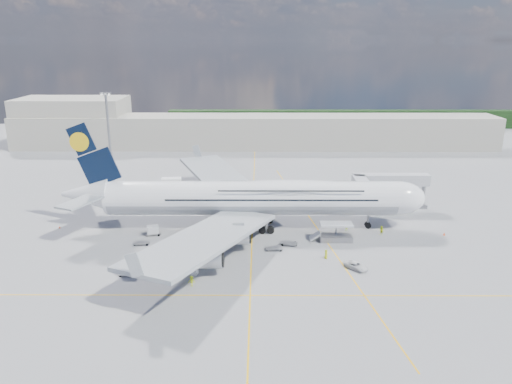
{
  "coord_description": "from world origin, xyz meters",
  "views": [
    {
      "loc": [
        1.25,
        -91.15,
        38.9
      ],
      "look_at": [
        0.81,
        8.0,
        8.7
      ],
      "focal_mm": 35.0,
      "sensor_mm": 36.0,
      "label": 1
    }
  ],
  "objects_px": {
    "dolly_nose_near": "(289,243)",
    "cone_wing_left_inner": "(211,212)",
    "dolly_nose_far": "(274,248)",
    "baggage_tug": "(191,270)",
    "dolly_row_a": "(128,270)",
    "cone_wing_right_outer": "(139,264)",
    "dolly_back": "(153,230)",
    "cone_nose": "(444,234)",
    "cone_wing_right_inner": "(170,261)",
    "cone_tail": "(60,227)",
    "crew_nose": "(347,227)",
    "cone_wing_left_outer": "(177,192)",
    "jet_bridge": "(380,184)",
    "service_van": "(356,266)",
    "airliner": "(253,197)",
    "light_mast": "(109,137)",
    "catering_truck_outer": "(174,186)",
    "crew_tug": "(192,281)",
    "crew_wing": "(195,238)",
    "dolly_row_c": "(161,260)",
    "dolly_row_b": "(142,243)",
    "cargo_loader": "(335,235)",
    "crew_van": "(326,254)",
    "crew_loader": "(381,231)"
  },
  "relations": [
    {
      "from": "dolly_back",
      "to": "cone_nose",
      "type": "xyz_separation_m",
      "value": [
        60.72,
        0.17,
        -0.81
      ]
    },
    {
      "from": "dolly_row_a",
      "to": "dolly_nose_far",
      "type": "xyz_separation_m",
      "value": [
        25.56,
        11.01,
        -0.67
      ]
    },
    {
      "from": "airliner",
      "to": "cone_wing_right_inner",
      "type": "xyz_separation_m",
      "value": [
        -15.14,
        -17.89,
        -6.59
      ]
    },
    {
      "from": "cone_wing_left_outer",
      "to": "crew_tug",
      "type": "bearing_deg",
      "value": -78.49
    },
    {
      "from": "jet_bridge",
      "to": "catering_truck_outer",
      "type": "relative_size",
      "value": 2.58
    },
    {
      "from": "crew_wing",
      "to": "crew_tug",
      "type": "xyz_separation_m",
      "value": [
        1.81,
        -18.89,
        0.15
      ]
    },
    {
      "from": "crew_tug",
      "to": "cone_wing_left_inner",
      "type": "xyz_separation_m",
      "value": [
        -0.23,
        36.47,
        -0.68
      ]
    },
    {
      "from": "airliner",
      "to": "dolly_row_b",
      "type": "bearing_deg",
      "value": -157.02
    },
    {
      "from": "dolly_nose_far",
      "to": "baggage_tug",
      "type": "distance_m",
      "value": 18.06
    },
    {
      "from": "dolly_nose_far",
      "to": "cone_tail",
      "type": "height_order",
      "value": "cone_tail"
    },
    {
      "from": "cargo_loader",
      "to": "crew_van",
      "type": "height_order",
      "value": "cargo_loader"
    },
    {
      "from": "light_mast",
      "to": "cone_nose",
      "type": "bearing_deg",
      "value": -26.09
    },
    {
      "from": "baggage_tug",
      "to": "crew_nose",
      "type": "xyz_separation_m",
      "value": [
        30.57,
        20.78,
        0.23
      ]
    },
    {
      "from": "dolly_nose_near",
      "to": "service_van",
      "type": "distance_m",
      "value": 15.7
    },
    {
      "from": "airliner",
      "to": "dolly_row_c",
      "type": "xyz_separation_m",
      "value": [
        -16.45,
        -19.18,
        -5.79
      ]
    },
    {
      "from": "light_mast",
      "to": "cone_wing_right_inner",
      "type": "height_order",
      "value": "light_mast"
    },
    {
      "from": "cargo_loader",
      "to": "jet_bridge",
      "type": "bearing_deg",
      "value": 54.25
    },
    {
      "from": "cone_wing_left_outer",
      "to": "jet_bridge",
      "type": "bearing_deg",
      "value": -15.88
    },
    {
      "from": "cone_wing_left_inner",
      "to": "crew_nose",
      "type": "bearing_deg",
      "value": -20.26
    },
    {
      "from": "cone_wing_left_inner",
      "to": "light_mast",
      "type": "bearing_deg",
      "value": 139.68
    },
    {
      "from": "dolly_nose_far",
      "to": "cone_wing_left_outer",
      "type": "height_order",
      "value": "cone_wing_left_outer"
    },
    {
      "from": "cone_wing_right_inner",
      "to": "cone_tail",
      "type": "xyz_separation_m",
      "value": [
        -26.84,
        17.44,
        -0.0
      ]
    },
    {
      "from": "light_mast",
      "to": "dolly_nose_far",
      "type": "relative_size",
      "value": 7.41
    },
    {
      "from": "dolly_row_a",
      "to": "baggage_tug",
      "type": "height_order",
      "value": "dolly_row_a"
    },
    {
      "from": "dolly_row_a",
      "to": "service_van",
      "type": "relative_size",
      "value": 0.7
    },
    {
      "from": "dolly_back",
      "to": "service_van",
      "type": "bearing_deg",
      "value": -37.82
    },
    {
      "from": "cone_wing_left_outer",
      "to": "cone_tail",
      "type": "relative_size",
      "value": 1.05
    },
    {
      "from": "airliner",
      "to": "light_mast",
      "type": "height_order",
      "value": "light_mast"
    },
    {
      "from": "dolly_row_a",
      "to": "cone_wing_left_inner",
      "type": "height_order",
      "value": "dolly_row_a"
    },
    {
      "from": "light_mast",
      "to": "dolly_row_c",
      "type": "height_order",
      "value": "light_mast"
    },
    {
      "from": "dolly_row_c",
      "to": "cargo_loader",
      "type": "bearing_deg",
      "value": 3.99
    },
    {
      "from": "dolly_nose_far",
      "to": "cone_wing_right_inner",
      "type": "bearing_deg",
      "value": -167.36
    },
    {
      "from": "jet_bridge",
      "to": "cone_wing_left_outer",
      "type": "relative_size",
      "value": 32.24
    },
    {
      "from": "cargo_loader",
      "to": "dolly_row_c",
      "type": "relative_size",
      "value": 2.44
    },
    {
      "from": "dolly_nose_near",
      "to": "cone_wing_left_inner",
      "type": "bearing_deg",
      "value": 150.31
    },
    {
      "from": "dolly_back",
      "to": "service_van",
      "type": "distance_m",
      "value": 42.43
    },
    {
      "from": "dolly_row_a",
      "to": "cone_wing_right_outer",
      "type": "bearing_deg",
      "value": 80.47
    },
    {
      "from": "dolly_nose_near",
      "to": "crew_loader",
      "type": "height_order",
      "value": "crew_loader"
    },
    {
      "from": "cone_wing_left_inner",
      "to": "crew_wing",
      "type": "bearing_deg",
      "value": -95.11
    },
    {
      "from": "dolly_back",
      "to": "crew_nose",
      "type": "distance_m",
      "value": 40.9
    },
    {
      "from": "dolly_nose_near",
      "to": "catering_truck_outer",
      "type": "xyz_separation_m",
      "value": [
        -28.24,
        34.6,
        1.59
      ]
    },
    {
      "from": "dolly_nose_near",
      "to": "baggage_tug",
      "type": "xyz_separation_m",
      "value": [
        -17.76,
        -12.93,
        0.28
      ]
    },
    {
      "from": "dolly_nose_near",
      "to": "service_van",
      "type": "height_order",
      "value": "service_van"
    },
    {
      "from": "dolly_row_a",
      "to": "service_van",
      "type": "height_order",
      "value": "dolly_row_a"
    },
    {
      "from": "dolly_back",
      "to": "dolly_nose_far",
      "type": "bearing_deg",
      "value": -32.55
    },
    {
      "from": "catering_truck_outer",
      "to": "dolly_row_a",
      "type": "bearing_deg",
      "value": -96.07
    },
    {
      "from": "dolly_row_a",
      "to": "cone_nose",
      "type": "xyz_separation_m",
      "value": [
        61.3,
        18.78,
        -0.75
      ]
    },
    {
      "from": "airliner",
      "to": "cone_wing_right_inner",
      "type": "height_order",
      "value": "airliner"
    },
    {
      "from": "airliner",
      "to": "dolly_nose_near",
      "type": "xyz_separation_m",
      "value": [
        7.09,
        -9.49,
        -6.49
      ]
    },
    {
      "from": "service_van",
      "to": "cone_wing_left_inner",
      "type": "height_order",
      "value": "service_van"
    }
  ]
}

